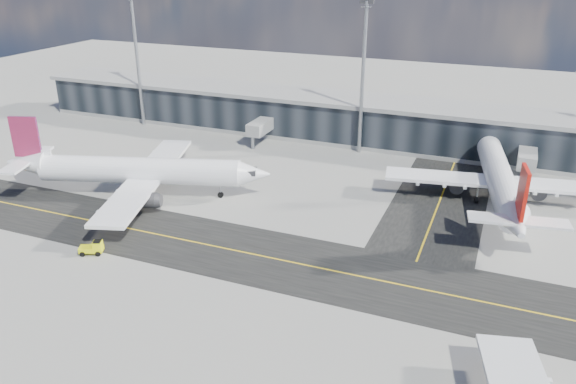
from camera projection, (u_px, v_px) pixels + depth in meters
name	position (u px, v px, depth m)	size (l,w,h in m)	color
ground	(253.00, 272.00, 68.31)	(300.00, 300.00, 0.00)	gray
taxiway_lanes	(313.00, 239.00, 76.08)	(180.00, 63.00, 0.03)	black
terminal_concourse	(369.00, 122.00, 113.41)	(152.00, 19.80, 8.80)	black
floodlight_masts	(363.00, 72.00, 102.97)	(102.50, 0.70, 28.90)	gray
airliner_af	(136.00, 171.00, 88.38)	(41.46, 35.74, 12.53)	white
airliner_redtail	(500.00, 180.00, 85.27)	(34.68, 40.48, 12.01)	white
baggage_tug	(93.00, 248.00, 72.08)	(3.26, 2.49, 1.85)	#F7FF0D
service_van	(508.00, 192.00, 89.47)	(2.16, 4.68, 1.30)	white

